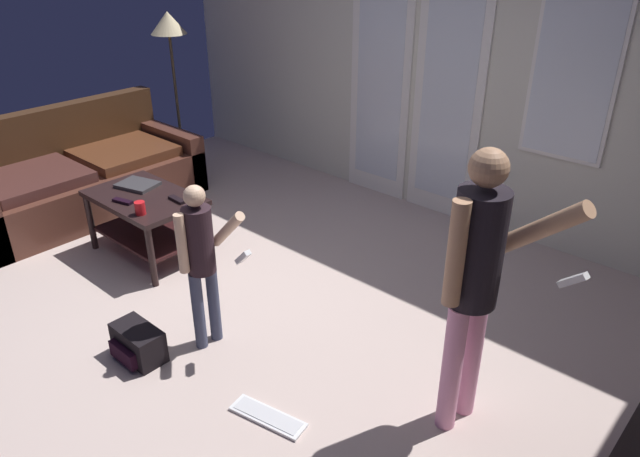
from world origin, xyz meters
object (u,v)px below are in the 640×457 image
at_px(person_adult, 476,273).
at_px(tv_remote_black, 177,200).
at_px(leather_couch, 79,179).
at_px(coffee_table, 146,212).
at_px(backpack, 138,344).
at_px(cup_near_edge, 140,208).
at_px(laptop_closed, 138,185).
at_px(loose_keyboard, 268,417).
at_px(floor_lamp, 169,32).
at_px(dvd_remote_slim, 123,201).
at_px(person_child, 201,254).

bearing_deg(person_adult, tv_remote_black, 178.82).
xyz_separation_m(leather_couch, coffee_table, (1.23, -0.08, 0.08)).
xyz_separation_m(backpack, cup_near_edge, (-0.78, 0.60, 0.46)).
bearing_deg(laptop_closed, loose_keyboard, -32.98).
bearing_deg(floor_lamp, cup_near_edge, -42.32).
height_order(backpack, dvd_remote_slim, dvd_remote_slim).
bearing_deg(loose_keyboard, backpack, -169.66).
xyz_separation_m(person_adult, backpack, (-1.72, -0.86, -0.82)).
relative_size(floor_lamp, tv_remote_black, 9.41).
bearing_deg(tv_remote_black, person_adult, 1.45).
bearing_deg(dvd_remote_slim, leather_couch, 153.76).
bearing_deg(laptop_closed, dvd_remote_slim, -68.60).
bearing_deg(person_child, tv_remote_black, 151.93).
relative_size(person_adult, person_child, 1.41).
relative_size(coffee_table, dvd_remote_slim, 5.44).
bearing_deg(person_adult, floor_lamp, 161.95).
distance_m(backpack, dvd_remote_slim, 1.30).
distance_m(laptop_closed, cup_near_edge, 0.54).
relative_size(coffee_table, loose_keyboard, 2.03).
relative_size(leather_couch, laptop_closed, 6.88).
xyz_separation_m(backpack, tv_remote_black, (-0.78, 0.91, 0.42)).
distance_m(person_adult, backpack, 2.09).
bearing_deg(coffee_table, backpack, -37.28).
relative_size(person_adult, laptop_closed, 5.06).
relative_size(person_child, dvd_remote_slim, 6.39).
xyz_separation_m(laptop_closed, cup_near_edge, (0.46, -0.27, 0.03)).
distance_m(leather_couch, loose_keyboard, 3.32).
xyz_separation_m(person_adult, laptop_closed, (-2.96, 0.01, -0.39)).
distance_m(person_adult, person_child, 1.60).
distance_m(person_child, tv_remote_black, 1.12).
relative_size(coffee_table, tv_remote_black, 5.44).
xyz_separation_m(loose_keyboard, tv_remote_black, (-1.74, 0.74, 0.51)).
distance_m(person_adult, laptop_closed, 2.99).
bearing_deg(backpack, dvd_remote_slim, 149.59).
relative_size(coffee_table, backpack, 2.68).
distance_m(backpack, tv_remote_black, 1.27).
distance_m(person_adult, loose_keyboard, 1.37).
relative_size(person_adult, cup_near_edge, 15.88).
height_order(laptop_closed, cup_near_edge, cup_near_edge).
height_order(person_adult, cup_near_edge, person_adult).
bearing_deg(laptop_closed, leather_couch, 164.13).
relative_size(laptop_closed, tv_remote_black, 1.79).
distance_m(leather_couch, person_adult, 4.04).
distance_m(coffee_table, backpack, 1.35).
bearing_deg(tv_remote_black, coffee_table, -155.60).
relative_size(floor_lamp, loose_keyboard, 3.50).
xyz_separation_m(cup_near_edge, dvd_remote_slim, (-0.28, 0.02, -0.04)).
bearing_deg(leather_couch, dvd_remote_slim, -11.96).
height_order(cup_near_edge, tv_remote_black, cup_near_edge).
xyz_separation_m(floor_lamp, loose_keyboard, (3.58, -2.10, -1.39)).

